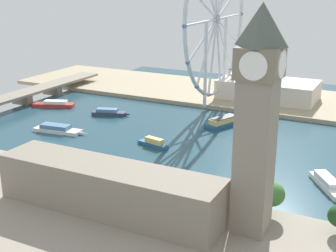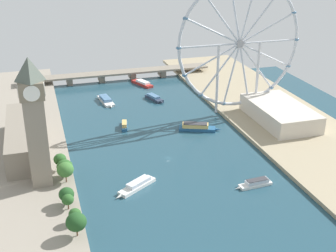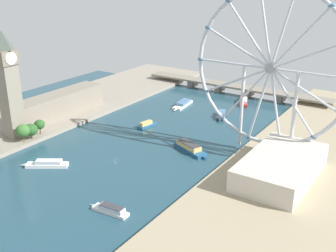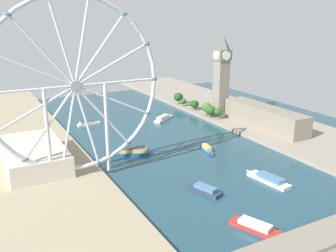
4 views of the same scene
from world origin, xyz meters
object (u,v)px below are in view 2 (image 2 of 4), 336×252
(ferris_wheel, at_px, (240,44))
(tour_boat_0, at_px, (142,83))
(tour_boat_1, at_px, (137,185))
(tour_boat_6, at_px, (154,98))
(riverside_hall, at_px, (280,113))
(parliament_block, at_px, (22,137))
(tour_boat_3, at_px, (106,100))
(river_bridge, at_px, (117,74))
(tour_boat_4, at_px, (197,127))
(tour_boat_2, at_px, (256,183))
(tour_boat_5, at_px, (124,125))
(clock_tower, at_px, (35,121))

(ferris_wheel, height_order, tour_boat_0, ferris_wheel)
(tour_boat_0, height_order, tour_boat_1, tour_boat_1)
(tour_boat_1, relative_size, tour_boat_6, 1.11)
(riverside_hall, height_order, tour_boat_0, riverside_hall)
(parliament_block, bearing_deg, tour_boat_0, 47.18)
(parliament_block, relative_size, tour_boat_3, 2.60)
(river_bridge, relative_size, tour_boat_4, 6.02)
(riverside_hall, relative_size, river_bridge, 0.35)
(tour_boat_2, bearing_deg, river_bridge, -84.44)
(parliament_block, relative_size, river_bridge, 0.46)
(riverside_hall, bearing_deg, tour_boat_2, -126.94)
(riverside_hall, xyz_separation_m, tour_boat_5, (-130.82, 31.65, -8.21))
(river_bridge, bearing_deg, tour_boat_5, -98.14)
(ferris_wheel, distance_m, tour_boat_2, 146.17)
(tour_boat_4, bearing_deg, tour_boat_1, -110.03)
(tour_boat_0, xyz_separation_m, tour_boat_2, (20.76, -232.06, 0.02))
(river_bridge, xyz_separation_m, tour_boat_5, (-19.62, -137.16, -4.86))
(tour_boat_5, height_order, tour_boat_6, tour_boat_5)
(ferris_wheel, distance_m, tour_boat_0, 139.17)
(tour_boat_3, bearing_deg, tour_boat_6, 73.44)
(tour_boat_0, bearing_deg, tour_boat_6, 157.82)
(tour_boat_0, relative_size, tour_boat_4, 0.99)
(riverside_hall, xyz_separation_m, tour_boat_6, (-88.16, 91.23, -8.34))
(tour_boat_2, relative_size, tour_boat_4, 0.76)
(ferris_wheel, bearing_deg, tour_boat_1, -138.41)
(river_bridge, distance_m, tour_boat_2, 262.32)
(clock_tower, distance_m, tour_boat_0, 228.49)
(tour_boat_0, relative_size, tour_boat_5, 1.50)
(ferris_wheel, relative_size, river_bridge, 0.56)
(tour_boat_2, bearing_deg, tour_boat_1, -18.71)
(riverside_hall, bearing_deg, ferris_wheel, 125.34)
(riverside_hall, height_order, tour_boat_2, riverside_hall)
(tour_boat_0, height_order, tour_boat_6, tour_boat_0)
(tour_boat_0, bearing_deg, tour_boat_5, 136.65)
(ferris_wheel, bearing_deg, riverside_hall, -54.66)
(riverside_hall, bearing_deg, parliament_block, 178.28)
(tour_boat_0, bearing_deg, parliament_block, 114.86)
(tour_boat_1, xyz_separation_m, tour_boat_6, (55.32, 161.13, -0.05))
(ferris_wheel, xyz_separation_m, tour_boat_3, (-110.56, 63.77, -62.56))
(tour_boat_2, distance_m, tour_boat_4, 98.31)
(tour_boat_1, bearing_deg, river_bridge, -130.95)
(river_bridge, distance_m, tour_boat_4, 164.98)
(clock_tower, height_order, parliament_block, clock_tower)
(river_bridge, relative_size, tour_boat_1, 6.88)
(parliament_block, height_order, tour_boat_0, parliament_block)
(parliament_block, bearing_deg, tour_boat_2, -33.27)
(tour_boat_2, bearing_deg, riverside_hall, -130.97)
(tour_boat_2, bearing_deg, ferris_wheel, -112.80)
(ferris_wheel, distance_m, tour_boat_3, 142.14)
(ferris_wheel, height_order, tour_boat_3, ferris_wheel)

